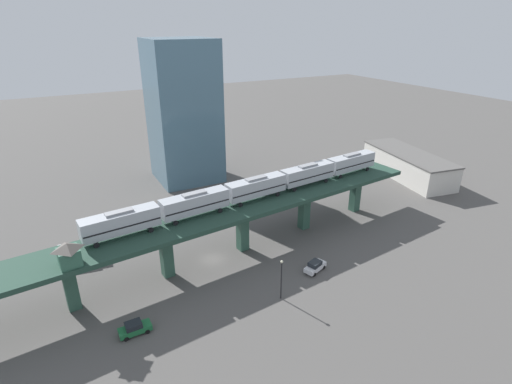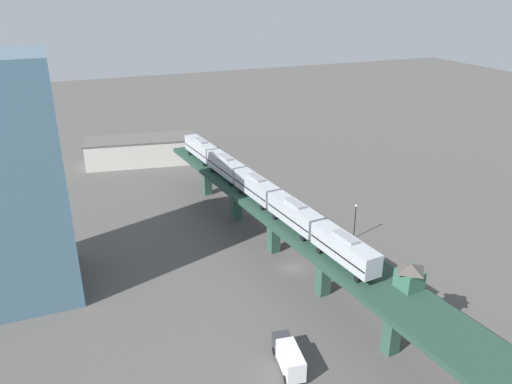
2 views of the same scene
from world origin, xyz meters
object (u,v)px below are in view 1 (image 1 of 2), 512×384
at_px(street_car_white, 315,266).
at_px(delivery_truck, 80,252).
at_px(signal_hut, 69,254).
at_px(warehouse_building, 408,165).
at_px(street_lamp, 281,276).
at_px(subway_train, 256,187).
at_px(street_car_green, 135,328).
at_px(office_tower, 184,112).

bearing_deg(street_car_white, delivery_truck, -122.70).
distance_m(signal_hut, warehouse_building, 88.46).
relative_size(street_lamp, warehouse_building, 0.23).
distance_m(street_lamp, warehouse_building, 65.15).
xyz_separation_m(signal_hut, street_car_white, (6.87, 36.94, -9.64)).
xyz_separation_m(subway_train, street_lamp, (17.76, -5.12, -7.22)).
distance_m(delivery_truck, street_lamp, 37.18).
bearing_deg(delivery_truck, street_lamp, 44.92).
bearing_deg(subway_train, street_car_green, -61.23).
height_order(street_car_white, warehouse_building, warehouse_building).
xyz_separation_m(subway_train, delivery_truck, (-8.52, -31.33, -9.56)).
distance_m(subway_train, warehouse_building, 55.00).
bearing_deg(office_tower, warehouse_building, 62.73).
bearing_deg(signal_hut, street_car_green, 39.28).
relative_size(street_car_green, warehouse_building, 0.15).
bearing_deg(street_car_green, office_tower, 153.78).
distance_m(street_car_green, office_tower, 62.07).
height_order(street_car_green, warehouse_building, warehouse_building).
distance_m(street_lamp, office_tower, 58.42).
relative_size(subway_train, warehouse_building, 2.09).
bearing_deg(street_car_green, subway_train, 118.77).
relative_size(street_car_white, street_lamp, 0.68).
xyz_separation_m(subway_train, warehouse_building, (-11.09, 53.28, -7.92)).
height_order(signal_hut, street_lamp, signal_hut).
relative_size(delivery_truck, warehouse_building, 0.25).
bearing_deg(warehouse_building, signal_hut, -77.97).
bearing_deg(subway_train, street_car_white, 15.75).
bearing_deg(office_tower, street_car_green, -26.22).
bearing_deg(delivery_truck, warehouse_building, 91.74).
bearing_deg(office_tower, subway_train, 0.71).
xyz_separation_m(delivery_truck, office_tower, (-30.28, 30.85, 16.24)).
bearing_deg(subway_train, signal_hut, -77.52).
distance_m(delivery_truck, warehouse_building, 84.67).
bearing_deg(subway_train, office_tower, -179.29).
height_order(signal_hut, warehouse_building, signal_hut).
xyz_separation_m(signal_hut, street_lamp, (10.47, 27.82, -6.48)).
xyz_separation_m(street_car_white, warehouse_building, (-25.25, 49.29, 2.47)).
distance_m(delivery_truck, office_tower, 46.18).
height_order(delivery_truck, office_tower, office_tower).
bearing_deg(street_lamp, street_car_green, -97.90).
distance_m(subway_train, office_tower, 39.37).
xyz_separation_m(street_car_green, street_car_white, (-0.58, 30.84, 0.00)).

